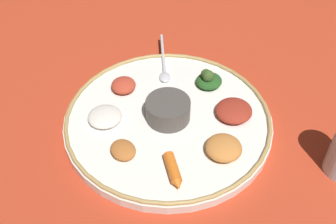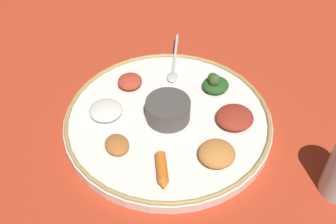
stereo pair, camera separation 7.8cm
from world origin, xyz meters
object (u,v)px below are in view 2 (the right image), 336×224
object	(u,v)px
spoon	(174,65)
carrot_near_spoon	(162,171)
greens_pile	(215,83)
center_bowl	(168,109)

from	to	relation	value
spoon	carrot_near_spoon	size ratio (longest dim) A/B	2.22
greens_pile	spoon	bearing A→B (deg)	-89.70
spoon	carrot_near_spoon	xyz separation A→B (m)	(0.24, 0.18, 0.01)
carrot_near_spoon	center_bowl	bearing A→B (deg)	-142.13
center_bowl	greens_pile	size ratio (longest dim) A/B	1.33
center_bowl	carrot_near_spoon	world-z (taller)	center_bowl
greens_pile	carrot_near_spoon	bearing A→B (deg)	15.96
spoon	greens_pile	xyz separation A→B (m)	(-0.00, 0.11, 0.01)
center_bowl	greens_pile	xyz separation A→B (m)	(-0.13, 0.02, -0.01)
center_bowl	spoon	size ratio (longest dim) A/B	0.58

